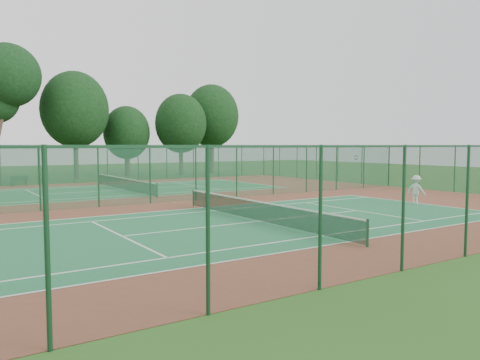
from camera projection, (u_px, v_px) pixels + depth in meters
name	position (u px, v px, depth m)	size (l,w,h in m)	color
ground	(174.00, 202.00, 28.84)	(120.00, 120.00, 0.00)	#234B17
red_pad	(174.00, 202.00, 28.84)	(40.00, 36.00, 0.01)	brown
court_near	(259.00, 221.00, 21.33)	(23.77, 10.97, 0.01)	#226B41
court_far	(124.00, 190.00, 36.34)	(23.77, 10.97, 0.01)	#216B3C
fence_north	(91.00, 164.00, 43.72)	(40.00, 0.09, 3.50)	#16442E
fence_south	(437.00, 204.00, 13.69)	(40.00, 0.09, 3.50)	#164426
fence_east	(389.00, 166.00, 39.64)	(0.09, 36.00, 3.50)	#184929
fence_divider	(174.00, 173.00, 28.70)	(40.00, 0.09, 3.50)	#1C5435
tennis_net_near	(259.00, 210.00, 21.29)	(0.10, 12.90, 0.97)	#12331F
tennis_net_far	(124.00, 183.00, 36.30)	(0.10, 12.90, 0.97)	#153A22
player_near	(416.00, 190.00, 27.49)	(1.10, 0.63, 1.70)	silver
bench	(19.00, 181.00, 39.94)	(1.42, 0.55, 0.85)	#11321A
stray_ball_a	(252.00, 196.00, 31.48)	(0.07, 0.07, 0.07)	yellow
stray_ball_b	(227.00, 198.00, 30.25)	(0.07, 0.07, 0.07)	#CCD331
stray_ball_c	(175.00, 203.00, 28.09)	(0.07, 0.07, 0.07)	#D0E535
evergreen_row	(80.00, 178.00, 49.34)	(39.00, 5.00, 12.00)	black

